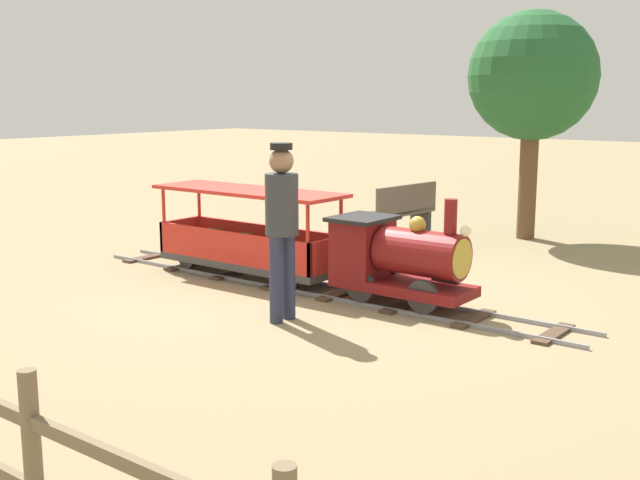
# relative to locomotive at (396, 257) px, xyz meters

# --- Properties ---
(ground_plane) EXTENTS (60.00, 60.00, 0.00)m
(ground_plane) POSITION_rel_locomotive_xyz_m (0.00, -0.83, -0.49)
(ground_plane) COLOR #8C7A56
(track) EXTENTS (0.67, 6.05, 0.04)m
(track) POSITION_rel_locomotive_xyz_m (0.00, -1.05, -0.47)
(track) COLOR gray
(track) RESTS_ON ground_plane
(locomotive) EXTENTS (0.63, 1.45, 1.06)m
(locomotive) POSITION_rel_locomotive_xyz_m (0.00, 0.00, 0.00)
(locomotive) COLOR maroon
(locomotive) RESTS_ON ground_plane
(passenger_car) EXTENTS (0.73, 2.35, 0.97)m
(passenger_car) POSITION_rel_locomotive_xyz_m (0.00, -1.95, -0.06)
(passenger_car) COLOR #3F3F3F
(passenger_car) RESTS_ON ground_plane
(conductor_person) EXTENTS (0.30, 0.30, 1.62)m
(conductor_person) POSITION_rel_locomotive_xyz_m (1.07, -0.55, 0.47)
(conductor_person) COLOR #282D47
(conductor_person) RESTS_ON ground_plane
(park_bench) EXTENTS (1.34, 0.54, 0.82)m
(park_bench) POSITION_rel_locomotive_xyz_m (-2.91, -1.77, -0.07)
(park_bench) COLOR brown
(park_bench) RESTS_ON ground_plane
(oak_tree_near) EXTENTS (1.80, 1.80, 3.20)m
(oak_tree_near) POSITION_rel_locomotive_xyz_m (-4.29, -0.49, 1.79)
(oak_tree_near) COLOR brown
(oak_tree_near) RESTS_ON ground_plane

